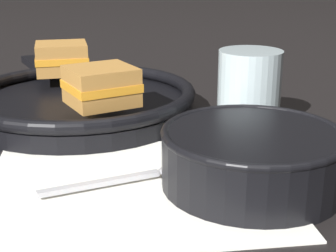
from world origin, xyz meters
TOP-DOWN VIEW (x-y plane):
  - ground_plane at (0.00, 0.00)m, footprint 4.00×4.00m
  - napkin at (-0.01, -0.06)m, footprint 0.32×0.28m
  - soup_bowl at (0.10, -0.05)m, footprint 0.18×0.18m
  - spoon at (0.01, -0.04)m, footprint 0.17×0.09m
  - skillet at (-0.11, 0.18)m, footprint 0.32×0.42m
  - sandwich_near_left at (-0.15, 0.26)m, footprint 0.09×0.09m
  - sandwich_near_right at (-0.06, 0.09)m, footprint 0.10×0.10m
  - drinking_glass at (0.12, 0.11)m, footprint 0.08×0.08m

SIDE VIEW (x-z plane):
  - ground_plane at x=0.00m, z-range 0.00..0.00m
  - napkin at x=-0.01m, z-range 0.00..0.00m
  - spoon at x=0.01m, z-range 0.00..0.01m
  - skillet at x=-0.11m, z-range 0.00..0.04m
  - soup_bowl at x=0.10m, z-range 0.00..0.06m
  - drinking_glass at x=0.12m, z-range 0.00..0.11m
  - sandwich_near_left at x=-0.15m, z-range 0.04..0.09m
  - sandwich_near_right at x=-0.06m, z-range 0.04..0.09m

